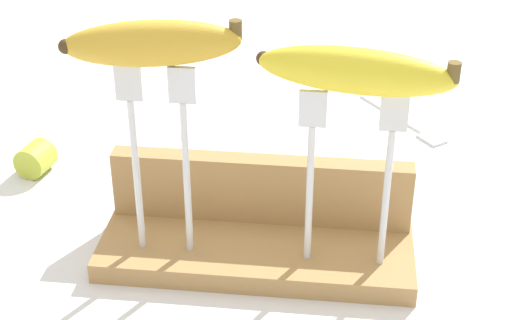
{
  "coord_description": "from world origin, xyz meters",
  "views": [
    {
      "loc": [
        0.08,
        -0.68,
        0.51
      ],
      "look_at": [
        0.0,
        0.0,
        0.12
      ],
      "focal_mm": 55.58,
      "sensor_mm": 36.0,
      "label": 1
    }
  ],
  "objects_px": {
    "banana_raised_left": "(152,43)",
    "banana_chunk_near": "(36,158)",
    "banana_raised_right": "(356,71)",
    "fork_fallen_near": "(410,125)",
    "fork_stand_left": "(159,145)",
    "fork_stand_right": "(350,165)"
  },
  "relations": [
    {
      "from": "banana_raised_right",
      "to": "fork_fallen_near",
      "type": "xyz_separation_m",
      "value": [
        0.09,
        0.35,
        -0.23
      ]
    },
    {
      "from": "fork_fallen_near",
      "to": "banana_raised_right",
      "type": "bearing_deg",
      "value": -104.14
    },
    {
      "from": "fork_stand_left",
      "to": "banana_raised_left",
      "type": "height_order",
      "value": "banana_raised_left"
    },
    {
      "from": "fork_fallen_near",
      "to": "banana_chunk_near",
      "type": "bearing_deg",
      "value": -159.16
    },
    {
      "from": "fork_stand_right",
      "to": "fork_stand_left",
      "type": "bearing_deg",
      "value": 180.0
    },
    {
      "from": "fork_stand_right",
      "to": "banana_raised_right",
      "type": "xyz_separation_m",
      "value": [
        -0.0,
        0.0,
        0.1
      ]
    },
    {
      "from": "fork_fallen_near",
      "to": "banana_chunk_near",
      "type": "height_order",
      "value": "banana_chunk_near"
    },
    {
      "from": "banana_raised_left",
      "to": "banana_raised_right",
      "type": "height_order",
      "value": "banana_raised_left"
    },
    {
      "from": "fork_stand_right",
      "to": "banana_raised_left",
      "type": "distance_m",
      "value": 0.22
    },
    {
      "from": "fork_stand_left",
      "to": "banana_raised_right",
      "type": "relative_size",
      "value": 1.11
    },
    {
      "from": "banana_chunk_near",
      "to": "fork_fallen_near",
      "type": "bearing_deg",
      "value": 20.84
    },
    {
      "from": "fork_stand_right",
      "to": "banana_raised_right",
      "type": "height_order",
      "value": "banana_raised_right"
    },
    {
      "from": "banana_chunk_near",
      "to": "fork_stand_left",
      "type": "bearing_deg",
      "value": -39.87
    },
    {
      "from": "banana_raised_left",
      "to": "banana_chunk_near",
      "type": "height_order",
      "value": "banana_raised_left"
    },
    {
      "from": "banana_raised_right",
      "to": "banana_chunk_near",
      "type": "bearing_deg",
      "value": 156.3
    },
    {
      "from": "fork_fallen_near",
      "to": "banana_chunk_near",
      "type": "distance_m",
      "value": 0.51
    },
    {
      "from": "banana_raised_left",
      "to": "banana_raised_right",
      "type": "relative_size",
      "value": 0.9
    },
    {
      "from": "banana_chunk_near",
      "to": "fork_stand_right",
      "type": "bearing_deg",
      "value": -23.7
    },
    {
      "from": "fork_stand_left",
      "to": "banana_raised_left",
      "type": "distance_m",
      "value": 0.1
    },
    {
      "from": "fork_stand_right",
      "to": "banana_raised_left",
      "type": "relative_size",
      "value": 1.13
    },
    {
      "from": "fork_stand_left",
      "to": "fork_fallen_near",
      "type": "relative_size",
      "value": 1.36
    },
    {
      "from": "fork_stand_right",
      "to": "banana_chunk_near",
      "type": "distance_m",
      "value": 0.44
    }
  ]
}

